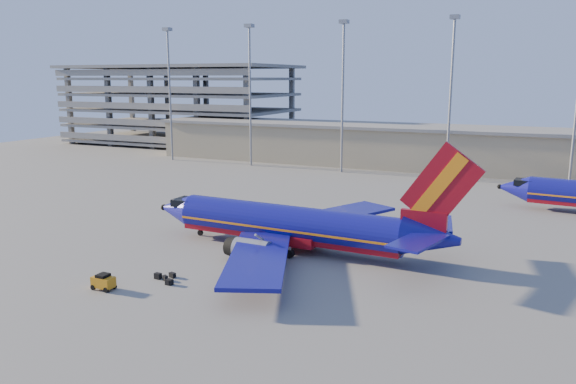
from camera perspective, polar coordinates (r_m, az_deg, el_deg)
name	(u,v)px	position (r m, az deg, el deg)	size (l,w,h in m)	color
ground	(253,233)	(67.00, -3.54, -4.13)	(220.00, 220.00, 0.00)	slate
terminal_building	(431,147)	(117.48, 14.36, 4.44)	(122.00, 16.00, 8.50)	gray
parking_garage	(181,101)	(160.41, -10.84, 9.05)	(62.00, 32.00, 21.40)	slate
light_mast_row	(395,81)	(105.98, 10.82, 11.05)	(101.60, 1.60, 28.65)	gray
aircraft_main	(295,226)	(59.59, 0.76, -3.46)	(36.65, 35.24, 12.41)	navy
baggage_tug	(103,281)	(51.78, -18.25, -8.62)	(1.97, 1.21, 1.40)	orange
luggage_pile	(166,278)	(52.48, -12.27, -8.58)	(2.54, 2.19, 0.55)	black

